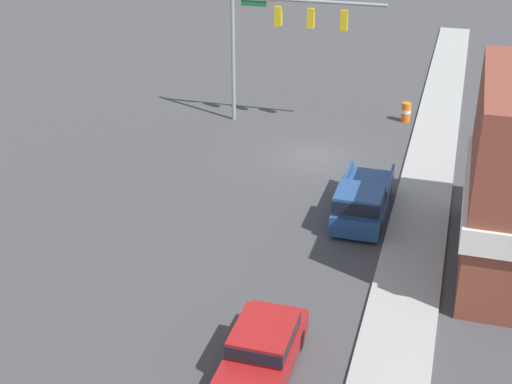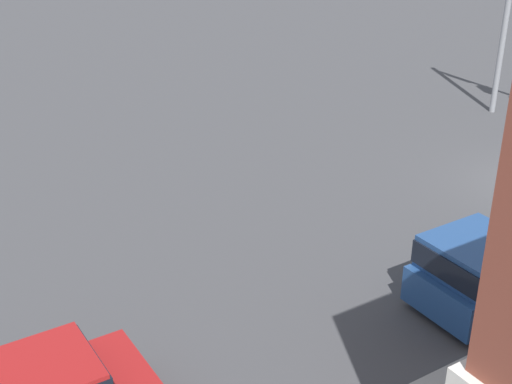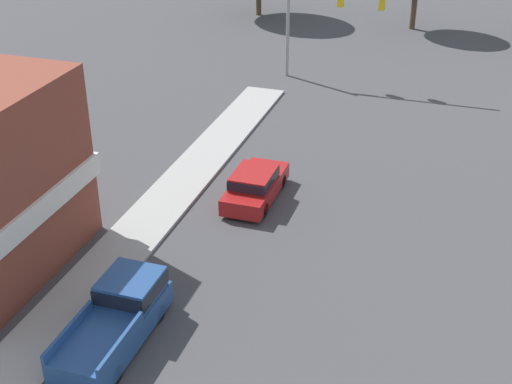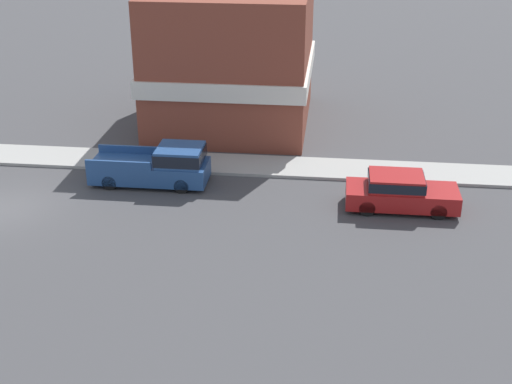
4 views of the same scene
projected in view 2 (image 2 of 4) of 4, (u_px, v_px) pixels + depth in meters
name	position (u px, v px, depth m)	size (l,w,h in m)	color
pickup_truck_parked	(504.00, 265.00, 16.05)	(1.99, 5.20, 1.79)	black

